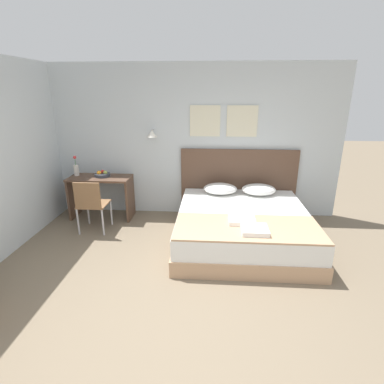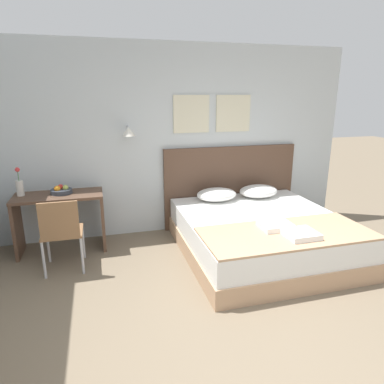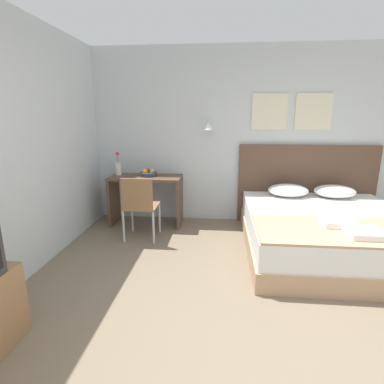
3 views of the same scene
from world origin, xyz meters
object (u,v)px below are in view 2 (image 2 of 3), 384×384
object	(u,v)px
desk	(60,212)
flower_vase	(20,186)
folded_towel_near_foot	(276,226)
fruit_bowl	(61,191)
headboard	(230,186)
pillow_right	(258,191)
throw_blanket	(287,233)
desk_chair	(61,230)
pillow_left	(217,194)
folded_towel_mid_bed	(301,234)
bed	(261,235)

from	to	relation	value
desk	flower_vase	world-z (taller)	flower_vase
folded_towel_near_foot	fruit_bowl	distance (m)	2.67
folded_towel_near_foot	fruit_bowl	size ratio (longest dim) A/B	1.31
headboard	fruit_bowl	distance (m)	2.43
pillow_right	throw_blanket	world-z (taller)	pillow_right
desk	desk_chair	distance (m)	0.62
fruit_bowl	flower_vase	distance (m)	0.48
desk_chair	pillow_left	bearing A→B (deg)	16.90
folded_towel_near_foot	fruit_bowl	world-z (taller)	fruit_bowl
folded_towel_mid_bed	fruit_bowl	bearing A→B (deg)	147.88
folded_towel_mid_bed	pillow_left	bearing A→B (deg)	104.67
throw_blanket	flower_vase	size ratio (longest dim) A/B	5.27
folded_towel_near_foot	folded_towel_mid_bed	bearing A→B (deg)	-65.21
desk	desk_chair	bearing A→B (deg)	-84.13
bed	folded_towel_mid_bed	distance (m)	0.81
throw_blanket	fruit_bowl	bearing A→B (deg)	149.64
pillow_right	flower_vase	world-z (taller)	flower_vase
folded_towel_near_foot	desk	size ratio (longest dim) A/B	0.32
bed	desk	bearing A→B (deg)	162.52
desk_chair	fruit_bowl	world-z (taller)	desk_chair
fruit_bowl	flower_vase	size ratio (longest dim) A/B	0.74
bed	headboard	size ratio (longest dim) A/B	1.01
headboard	folded_towel_near_foot	size ratio (longest dim) A/B	5.92
desk	flower_vase	size ratio (longest dim) A/B	3.01
bed	pillow_right	size ratio (longest dim) A/B	3.61
desk	folded_towel_near_foot	bearing A→B (deg)	-27.28
flower_vase	pillow_left	bearing A→B (deg)	-1.36
pillow_left	desk	bearing A→B (deg)	-179.87
folded_towel_near_foot	desk	xyz separation A→B (m)	(-2.38, 1.23, -0.04)
folded_towel_near_foot	flower_vase	xyz separation A→B (m)	(-2.82, 1.29, 0.32)
folded_towel_mid_bed	desk	xyz separation A→B (m)	(-2.51, 1.52, -0.04)
pillow_right	headboard	bearing A→B (deg)	137.97
pillow_right	throw_blanket	bearing A→B (deg)	-103.38
pillow_right	desk_chair	size ratio (longest dim) A/B	0.66
pillow_left	throw_blanket	xyz separation A→B (m)	(0.33, -1.38, -0.08)
folded_towel_mid_bed	desk	bearing A→B (deg)	148.87
headboard	pillow_right	bearing A→B (deg)	-42.03
fruit_bowl	folded_towel_mid_bed	bearing A→B (deg)	-32.12
headboard	desk	bearing A→B (deg)	-173.00
bed	flower_vase	xyz separation A→B (m)	(-2.88, 0.83, 0.63)
desk_chair	fruit_bowl	xyz separation A→B (m)	(-0.03, 0.66, 0.28)
headboard	pillow_left	bearing A→B (deg)	-137.97
pillow_right	bed	bearing A→B (deg)	-112.95
fruit_bowl	flower_vase	xyz separation A→B (m)	(-0.48, 0.03, 0.08)
desk_chair	throw_blanket	bearing A→B (deg)	-17.59
folded_towel_near_foot	fruit_bowl	bearing A→B (deg)	151.65
desk_chair	flower_vase	xyz separation A→B (m)	(-0.50, 0.68, 0.36)
folded_towel_near_foot	bed	bearing A→B (deg)	82.12
folded_towel_mid_bed	throw_blanket	bearing A→B (deg)	116.03
flower_vase	desk_chair	bearing A→B (deg)	-53.70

